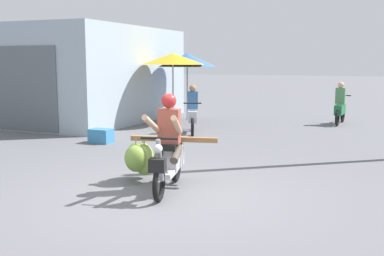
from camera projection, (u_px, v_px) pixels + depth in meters
ground_plane at (169, 196)px, 7.37m from camera, size 120.00×120.00×0.00m
motorbike_main_loaded at (154, 154)px, 7.94m from camera, size 1.67×1.74×1.58m
motorbike_distant_ahead_left at (193, 114)px, 13.70m from camera, size 0.76×1.53×1.40m
motorbike_distant_ahead_right at (340, 107)px, 15.51m from camera, size 0.50×1.62×1.40m
shopfront_building at (82, 74)px, 16.74m from camera, size 4.98×6.64×3.21m
market_umbrella_near_shop at (173, 59)px, 15.35m from camera, size 2.07×2.07×2.33m
market_umbrella_further_along at (187, 60)px, 16.45m from camera, size 2.04×2.04×2.35m
produce_crate at (101, 136)px, 12.09m from camera, size 0.56×0.40×0.36m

